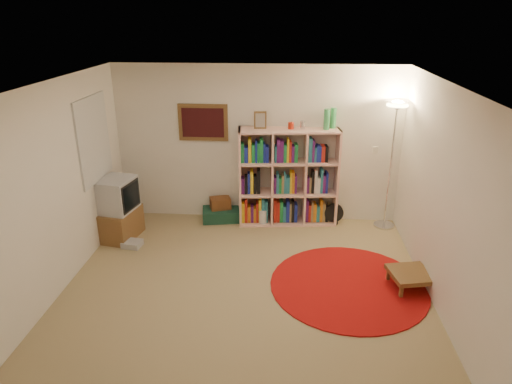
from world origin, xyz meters
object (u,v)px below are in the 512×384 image
Objects in this scene: bookshelf at (287,178)px; floor_fan at (334,214)px; suitcase at (221,214)px; floor_lamp at (395,124)px; side_table at (410,275)px; tv_stand at (119,210)px.

bookshelf is 5.32× the size of floor_fan.
suitcase is at bearing 175.38° from floor_fan.
side_table is (-0.02, -1.77, -1.49)m from floor_lamp.
tv_stand is 4.21m from side_table.
floor_lamp is at bearing 20.42° from tv_stand.
tv_stand is at bearing -171.66° from floor_fan.
side_table is (2.63, -1.82, 0.09)m from suitcase.
suitcase is (-2.65, 0.05, -1.58)m from floor_lamp.
floor_lamp is 5.76× the size of floor_fan.
bookshelf is at bearing 172.51° from floor_fan.
floor_lamp is 3.09× the size of suitcase.
tv_stand is (-3.27, -0.70, 0.28)m from floor_fan.
bookshelf is 1.25m from suitcase.
suitcase is (-1.84, 0.03, -0.08)m from floor_fan.
side_table is (4.06, -1.09, -0.27)m from tv_stand.
floor_fan is at bearing 178.32° from floor_lamp.
floor_lamp is 2.13× the size of tv_stand.
floor_fan is at bearing -9.20° from bookshelf.
side_table is (1.56, -1.84, -0.57)m from bookshelf.
bookshelf is at bearing -8.65° from suitcase.
bookshelf is 0.92× the size of floor_lamp.
suitcase is at bearing 145.37° from side_table.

